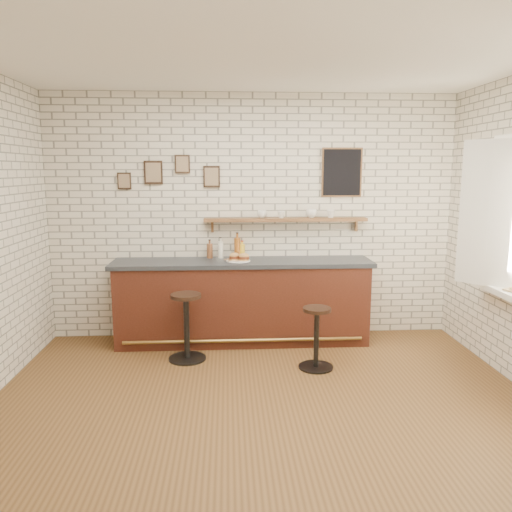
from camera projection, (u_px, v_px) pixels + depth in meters
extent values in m
plane|color=brown|center=(264.00, 405.00, 4.48)|extent=(5.00, 5.00, 0.00)
cube|color=#471D13|center=(243.00, 303.00, 6.06)|extent=(3.00, 0.58, 0.96)
cube|color=#2D333A|center=(242.00, 263.00, 5.97)|extent=(3.10, 0.62, 0.05)
cylinder|color=olive|center=(244.00, 341.00, 5.81)|extent=(2.79, 0.04, 0.04)
cylinder|color=white|center=(238.00, 261.00, 5.93)|extent=(0.28, 0.28, 0.01)
cylinder|color=#C68A45|center=(243.00, 260.00, 5.95)|extent=(0.05, 0.05, 0.00)
cylinder|color=#C68A45|center=(241.00, 260.00, 5.91)|extent=(0.05, 0.05, 0.00)
cylinder|color=#C68A45|center=(228.00, 259.00, 5.99)|extent=(0.06, 0.06, 0.00)
cylinder|color=#C68A45|center=(242.00, 259.00, 5.98)|extent=(0.06, 0.06, 0.00)
cylinder|color=#C68A45|center=(230.00, 261.00, 5.88)|extent=(0.06, 0.06, 0.00)
cylinder|color=#C68A45|center=(242.00, 260.00, 5.94)|extent=(0.04, 0.04, 0.00)
cylinder|color=#C68A45|center=(237.00, 261.00, 5.87)|extent=(0.05, 0.05, 0.00)
cylinder|color=#C68A45|center=(229.00, 261.00, 5.85)|extent=(0.04, 0.04, 0.00)
cylinder|color=#C68A45|center=(225.00, 260.00, 5.93)|extent=(0.05, 0.05, 0.00)
cylinder|color=#C68A45|center=(242.00, 261.00, 5.88)|extent=(0.06, 0.06, 0.00)
cylinder|color=#C68A45|center=(229.00, 260.00, 5.94)|extent=(0.04, 0.04, 0.00)
cylinder|color=#C68A45|center=(240.00, 260.00, 5.91)|extent=(0.05, 0.05, 0.00)
cylinder|color=#C68A45|center=(243.00, 259.00, 5.96)|extent=(0.05, 0.05, 0.00)
cylinder|color=#C68A45|center=(241.00, 260.00, 5.92)|extent=(0.05, 0.05, 0.00)
cylinder|color=brown|center=(210.00, 251.00, 6.12)|extent=(0.07, 0.07, 0.18)
cylinder|color=brown|center=(210.00, 242.00, 6.10)|extent=(0.03, 0.03, 0.04)
cylinder|color=black|center=(210.00, 240.00, 6.10)|extent=(0.03, 0.03, 0.01)
cylinder|color=silver|center=(221.00, 250.00, 6.13)|extent=(0.07, 0.07, 0.20)
cylinder|color=silver|center=(220.00, 240.00, 6.11)|extent=(0.02, 0.02, 0.04)
cylinder|color=black|center=(220.00, 238.00, 6.10)|extent=(0.03, 0.03, 0.01)
cylinder|color=#975018|center=(237.00, 248.00, 6.14)|extent=(0.08, 0.08, 0.25)
cylinder|color=#975018|center=(237.00, 236.00, 6.11)|extent=(0.03, 0.03, 0.06)
cylinder|color=black|center=(237.00, 233.00, 6.10)|extent=(0.03, 0.03, 0.01)
cylinder|color=yellow|center=(242.00, 251.00, 6.15)|extent=(0.07, 0.07, 0.17)
cylinder|color=yellow|center=(242.00, 243.00, 6.13)|extent=(0.03, 0.03, 0.03)
cylinder|color=maroon|center=(242.00, 241.00, 6.12)|extent=(0.03, 0.03, 0.01)
cylinder|color=black|center=(187.00, 358.00, 5.55)|extent=(0.42, 0.42, 0.02)
cylinder|color=black|center=(187.00, 328.00, 5.49)|extent=(0.06, 0.06, 0.69)
cylinder|color=black|center=(186.00, 296.00, 5.43)|extent=(0.40, 0.40, 0.04)
cylinder|color=black|center=(316.00, 367.00, 5.31)|extent=(0.37, 0.37, 0.02)
cylinder|color=black|center=(316.00, 339.00, 5.26)|extent=(0.06, 0.06, 0.61)
cylinder|color=black|center=(317.00, 309.00, 5.20)|extent=(0.37, 0.37, 0.04)
cube|color=brown|center=(286.00, 220.00, 6.12)|extent=(2.00, 0.18, 0.04)
cube|color=brown|center=(212.00, 226.00, 6.15)|extent=(0.03, 0.04, 0.16)
cube|color=brown|center=(356.00, 225.00, 6.25)|extent=(0.03, 0.04, 0.16)
imported|color=white|center=(262.00, 214.00, 6.09)|extent=(0.16, 0.16, 0.09)
imported|color=white|center=(281.00, 215.00, 6.10)|extent=(0.11, 0.11, 0.08)
imported|color=white|center=(311.00, 213.00, 6.12)|extent=(0.18, 0.18, 0.11)
imported|color=white|center=(331.00, 214.00, 6.14)|extent=(0.11, 0.11, 0.09)
cube|color=black|center=(153.00, 172.00, 6.01)|extent=(0.22, 0.02, 0.28)
cube|color=black|center=(182.00, 164.00, 6.01)|extent=(0.18, 0.02, 0.22)
cube|color=black|center=(212.00, 177.00, 6.05)|extent=(0.20, 0.02, 0.26)
cube|color=black|center=(124.00, 181.00, 6.00)|extent=(0.16, 0.02, 0.20)
cube|color=black|center=(342.00, 172.00, 6.14)|extent=(0.46, 0.02, 0.56)
cube|color=white|center=(493.00, 212.00, 5.22)|extent=(0.05, 0.06, 1.50)
cube|color=white|center=(494.00, 214.00, 4.92)|extent=(0.40, 0.46, 1.46)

